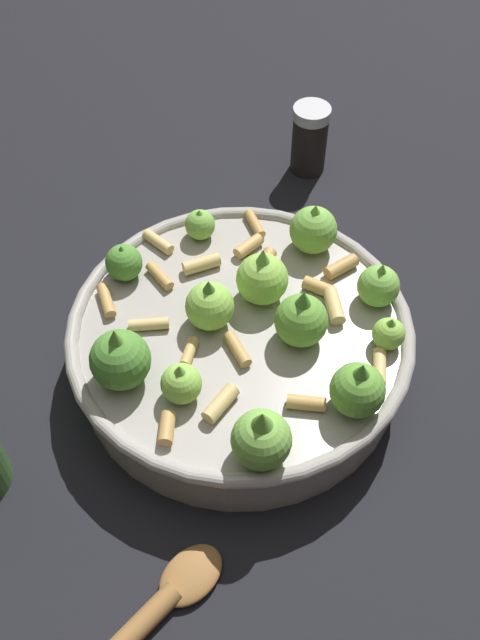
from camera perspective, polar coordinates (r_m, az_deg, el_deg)
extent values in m
plane|color=black|center=(0.63, 0.00, -3.56)|extent=(2.40, 2.40, 0.00)
cylinder|color=#9E9993|center=(0.61, 0.00, -2.14)|extent=(0.28, 0.28, 0.05)
torus|color=#9E9993|center=(0.59, 0.00, -0.61)|extent=(0.29, 0.29, 0.01)
sphere|color=#609E38|center=(0.57, 4.93, -0.04)|extent=(0.04, 0.04, 0.04)
cone|color=#4C8933|center=(0.55, 5.10, 1.51)|extent=(0.02, 0.02, 0.02)
sphere|color=#8CC64C|center=(0.59, 1.79, 3.30)|extent=(0.04, 0.04, 0.04)
cone|color=#75B247|center=(0.57, 1.85, 4.91)|extent=(0.02, 0.02, 0.02)
sphere|color=#8CC64C|center=(0.54, -4.74, -5.11)|extent=(0.03, 0.03, 0.03)
cone|color=#75B247|center=(0.52, -4.85, -4.12)|extent=(0.02, 0.02, 0.01)
sphere|color=#4C8933|center=(0.55, -9.59, -3.17)|extent=(0.05, 0.05, 0.05)
cone|color=#609E38|center=(0.53, -9.95, -1.57)|extent=(0.02, 0.02, 0.02)
sphere|color=#75B247|center=(0.60, 11.05, 2.69)|extent=(0.04, 0.04, 0.04)
cone|color=#75B247|center=(0.59, 11.32, 3.88)|extent=(0.01, 0.01, 0.02)
sphere|color=#75B247|center=(0.64, 5.91, 7.20)|extent=(0.04, 0.04, 0.04)
cone|color=#75B247|center=(0.62, 6.06, 8.58)|extent=(0.02, 0.02, 0.02)
sphere|color=#8CC64C|center=(0.58, 11.83, -1.09)|extent=(0.03, 0.03, 0.03)
cone|color=#609E38|center=(0.57, 12.05, -0.27)|extent=(0.01, 0.01, 0.01)
sphere|color=#609E38|center=(0.53, 9.41, -5.57)|extent=(0.04, 0.04, 0.04)
cone|color=#4C8933|center=(0.51, 9.73, -4.20)|extent=(0.02, 0.02, 0.02)
sphere|color=#8CC64C|center=(0.58, -2.45, 1.12)|extent=(0.04, 0.04, 0.04)
cone|color=#4C8933|center=(0.56, -2.52, 2.52)|extent=(0.02, 0.02, 0.02)
sphere|color=#75B247|center=(0.50, 1.72, -9.58)|extent=(0.04, 0.04, 0.04)
cone|color=#609E38|center=(0.48, 1.79, -8.20)|extent=(0.02, 0.02, 0.02)
sphere|color=#4C8933|center=(0.62, -9.30, 4.58)|extent=(0.03, 0.03, 0.03)
cone|color=#4C8933|center=(0.61, -9.48, 5.53)|extent=(0.01, 0.01, 0.01)
sphere|color=#75B247|center=(0.65, -3.50, 7.58)|extent=(0.03, 0.03, 0.03)
cone|color=#609E38|center=(0.64, -3.56, 8.41)|extent=(0.01, 0.01, 0.01)
cylinder|color=tan|center=(0.66, 1.18, 7.72)|extent=(0.03, 0.01, 0.01)
cylinder|color=tan|center=(0.61, 6.26, 2.66)|extent=(0.03, 0.03, 0.01)
cylinder|color=tan|center=(0.63, 2.10, 4.76)|extent=(0.03, 0.02, 0.01)
cylinder|color=tan|center=(0.53, -5.89, -8.60)|extent=(0.03, 0.02, 0.01)
cylinder|color=tan|center=(0.64, 0.68, 5.93)|extent=(0.02, 0.03, 0.01)
cylinder|color=tan|center=(0.63, 8.12, 4.26)|extent=(0.02, 0.03, 0.01)
cylinder|color=tan|center=(0.63, -3.11, 4.52)|extent=(0.01, 0.03, 0.01)
cylinder|color=tan|center=(0.65, -6.59, 6.25)|extent=(0.03, 0.02, 0.01)
cylinder|color=tan|center=(0.61, -10.68, 1.53)|extent=(0.03, 0.01, 0.01)
cylinder|color=tan|center=(0.57, -0.21, -2.36)|extent=(0.03, 0.01, 0.01)
cylinder|color=tan|center=(0.54, -1.57, -6.71)|extent=(0.03, 0.03, 0.01)
cylinder|color=tan|center=(0.59, -7.33, -0.35)|extent=(0.02, 0.03, 0.01)
cylinder|color=tan|center=(0.57, 11.14, -3.70)|extent=(0.03, 0.02, 0.01)
cylinder|color=tan|center=(0.54, 5.33, -6.65)|extent=(0.02, 0.03, 0.01)
cylinder|color=tan|center=(0.60, 7.57, 1.11)|extent=(0.03, 0.02, 0.01)
cylinder|color=tan|center=(0.57, -4.08, -2.58)|extent=(0.03, 0.02, 0.01)
cylinder|color=tan|center=(0.62, -6.46, 3.53)|extent=(0.03, 0.02, 0.01)
cylinder|color=black|center=(0.80, 5.57, 13.89)|extent=(0.04, 0.04, 0.07)
cylinder|color=silver|center=(0.77, 5.79, 16.19)|extent=(0.04, 0.04, 0.01)
ellipsoid|color=olive|center=(0.54, -3.97, -19.75)|extent=(0.06, 0.06, 0.01)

